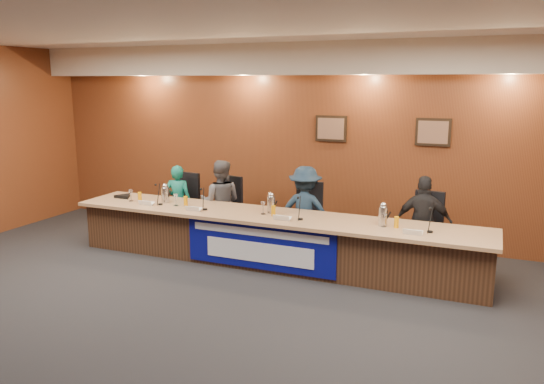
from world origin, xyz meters
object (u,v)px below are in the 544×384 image
at_px(banner, 259,247).
at_px(panelist_b, 221,202).
at_px(office_chair_c, 307,222).
at_px(carafe_right, 383,216).
at_px(panelist_a, 178,202).
at_px(panelist_c, 305,211).
at_px(office_chair_d, 424,235).
at_px(carafe_mid, 271,205).
at_px(carafe_left, 165,195).
at_px(office_chair_b, 224,213).
at_px(office_chair_a, 182,209).
at_px(speakerphone, 124,196).
at_px(dais_body, 271,240).
at_px(panelist_d, 424,223).

distance_m(banner, panelist_b, 1.55).
bearing_deg(office_chair_c, carafe_right, -38.42).
relative_size(panelist_a, panelist_c, 0.91).
height_order(office_chair_d, carafe_mid, carafe_mid).
height_order(panelist_c, office_chair_c, panelist_c).
bearing_deg(panelist_b, office_chair_c, 166.27).
distance_m(banner, carafe_left, 1.91).
bearing_deg(panelist_b, office_chair_b, -107.69).
bearing_deg(banner, panelist_a, 152.41).
height_order(office_chair_a, office_chair_c, same).
distance_m(office_chair_a, carafe_mid, 2.09).
height_order(office_chair_a, speakerphone, speakerphone).
xyz_separation_m(panelist_c, carafe_mid, (-0.31, -0.58, 0.19)).
bearing_deg(dais_body, office_chair_b, 148.40).
height_order(office_chair_d, carafe_right, carafe_right).
bearing_deg(panelist_d, office_chair_d, -94.76).
height_order(panelist_a, speakerphone, panelist_a).
bearing_deg(dais_body, carafe_mid, 105.77).
bearing_deg(office_chair_a, office_chair_c, 7.54).
relative_size(panelist_c, carafe_right, 5.39).
distance_m(carafe_mid, carafe_right, 1.61).
distance_m(dais_body, panelist_a, 2.05).
height_order(office_chair_b, office_chair_d, same).
bearing_deg(office_chair_d, panelist_b, -169.72).
bearing_deg(office_chair_d, carafe_left, -161.43).
distance_m(panelist_a, office_chair_d, 3.99).
relative_size(dais_body, panelist_b, 4.36).
xyz_separation_m(banner, office_chair_d, (2.05, 1.11, 0.10)).
bearing_deg(banner, office_chair_d, 28.54).
relative_size(office_chair_d, speakerphone, 1.50).
bearing_deg(panelist_b, carafe_mid, 135.32).
bearing_deg(speakerphone, dais_body, -0.80).
bearing_deg(office_chair_d, office_chair_a, -171.52).
xyz_separation_m(panelist_b, office_chair_b, (0.00, 0.10, -0.21)).
height_order(panelist_c, carafe_left, panelist_c).
bearing_deg(banner, speakerphone, 170.17).
distance_m(panelist_a, carafe_left, 0.65).
bearing_deg(dais_body, panelist_c, 62.89).
bearing_deg(office_chair_d, carafe_right, -113.03).
height_order(panelist_c, speakerphone, panelist_c).
bearing_deg(dais_body, office_chair_a, 160.19).
relative_size(office_chair_d, carafe_right, 1.90).
height_order(panelist_b, carafe_left, panelist_b).
bearing_deg(dais_body, panelist_b, 152.20).
relative_size(panelist_c, office_chair_c, 2.84).
bearing_deg(office_chair_b, carafe_mid, -18.37).
height_order(panelist_b, office_chair_d, panelist_b).
distance_m(panelist_b, speakerphone, 1.58).
relative_size(panelist_d, carafe_right, 5.30).
relative_size(office_chair_c, office_chair_d, 1.00).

